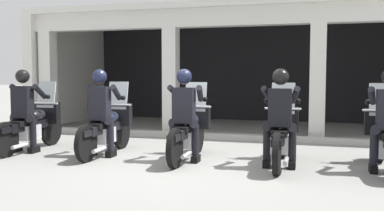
% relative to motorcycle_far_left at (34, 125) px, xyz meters
% --- Properties ---
extents(ground_plane, '(80.00, 80.00, 0.00)m').
position_rel_motorcycle_far_left_xyz_m(ground_plane, '(3.20, 2.65, -0.50)').
color(ground_plane, gray).
extents(station_building, '(11.62, 4.38, 3.23)m').
position_rel_motorcycle_far_left_xyz_m(station_building, '(3.64, 5.13, 1.58)').
color(station_building, black).
rests_on(station_building, ground).
extents(kerb_strip, '(11.12, 0.24, 0.12)m').
position_rel_motorcycle_far_left_xyz_m(kerb_strip, '(3.64, 2.39, -0.44)').
color(kerb_strip, '#B7B5AD').
rests_on(kerb_strip, ground).
extents(motorcycle_far_left, '(0.62, 2.04, 1.35)m').
position_rel_motorcycle_far_left_xyz_m(motorcycle_far_left, '(0.00, 0.00, 0.00)').
color(motorcycle_far_left, black).
rests_on(motorcycle_far_left, ground).
extents(police_officer_far_left, '(0.63, 0.61, 1.58)m').
position_rel_motorcycle_far_left_xyz_m(police_officer_far_left, '(-0.00, -0.28, 0.44)').
color(police_officer_far_left, black).
rests_on(police_officer_far_left, ground).
extents(motorcycle_left, '(0.62, 2.04, 1.35)m').
position_rel_motorcycle_far_left_xyz_m(motorcycle_left, '(1.60, 0.03, 0.00)').
color(motorcycle_left, black).
rests_on(motorcycle_left, ground).
extents(police_officer_left, '(0.63, 0.61, 1.58)m').
position_rel_motorcycle_far_left_xyz_m(police_officer_left, '(1.60, -0.25, 0.44)').
color(police_officer_left, black).
rests_on(police_officer_left, ground).
extents(motorcycle_center, '(0.62, 2.04, 1.35)m').
position_rel_motorcycle_far_left_xyz_m(motorcycle_center, '(3.20, -0.01, 0.00)').
color(motorcycle_center, black).
rests_on(motorcycle_center, ground).
extents(police_officer_center, '(0.63, 0.61, 1.58)m').
position_rel_motorcycle_far_left_xyz_m(police_officer_center, '(3.20, -0.29, 0.44)').
color(police_officer_center, black).
rests_on(police_officer_center, ground).
extents(motorcycle_right, '(0.62, 2.04, 1.35)m').
position_rel_motorcycle_far_left_xyz_m(motorcycle_right, '(4.80, -0.06, 0.00)').
color(motorcycle_right, black).
rests_on(motorcycle_right, ground).
extents(police_officer_right, '(0.63, 0.61, 1.58)m').
position_rel_motorcycle_far_left_xyz_m(police_officer_right, '(4.80, -0.35, 0.44)').
color(police_officer_right, black).
rests_on(police_officer_right, ground).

